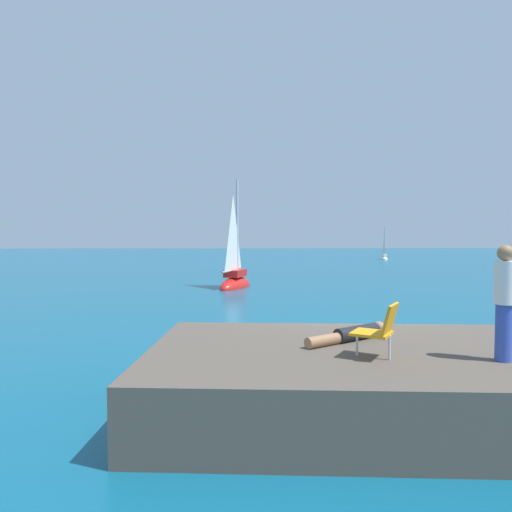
% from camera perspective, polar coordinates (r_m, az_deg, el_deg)
% --- Properties ---
extents(ground_plane, '(160.00, 160.00, 0.00)m').
position_cam_1_polar(ground_plane, '(11.56, 10.48, -11.19)').
color(ground_plane, '#0F5675').
extents(shore_ledge, '(7.41, 4.47, 1.00)m').
position_cam_1_polar(shore_ledge, '(7.68, 15.00, -14.56)').
color(shore_ledge, brown).
rests_on(shore_ledge, ground).
extents(boulder_seaward, '(1.97, 1.92, 1.01)m').
position_cam_1_polar(boulder_seaward, '(10.00, 5.90, -13.37)').
color(boulder_seaward, '#504548').
rests_on(boulder_seaward, ground).
extents(boulder_inland, '(1.11, 1.32, 0.81)m').
position_cam_1_polar(boulder_inland, '(9.81, 5.30, -13.70)').
color(boulder_inland, brown).
rests_on(boulder_inland, ground).
extents(sailboat_near, '(2.20, 3.43, 6.19)m').
position_cam_1_polar(sailboat_near, '(24.09, -2.59, -3.10)').
color(sailboat_near, red).
rests_on(sailboat_near, ground).
extents(sailboat_far, '(1.04, 2.21, 4.03)m').
position_cam_1_polar(sailboat_far, '(52.76, 15.53, -0.17)').
color(sailboat_far, white).
rests_on(sailboat_far, ground).
extents(person_sunbather, '(1.54, 1.09, 0.25)m').
position_cam_1_polar(person_sunbather, '(7.92, 11.73, -9.41)').
color(person_sunbather, black).
rests_on(person_sunbather, shore_ledge).
extents(person_standing, '(0.28, 0.28, 1.62)m').
position_cam_1_polar(person_standing, '(7.29, 28.33, -4.75)').
color(person_standing, '#334CB2').
rests_on(person_standing, shore_ledge).
extents(beach_chair, '(0.76, 0.72, 0.80)m').
position_cam_1_polar(beach_chair, '(6.85, 15.00, -8.56)').
color(beach_chair, orange).
rests_on(beach_chair, shore_ledge).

